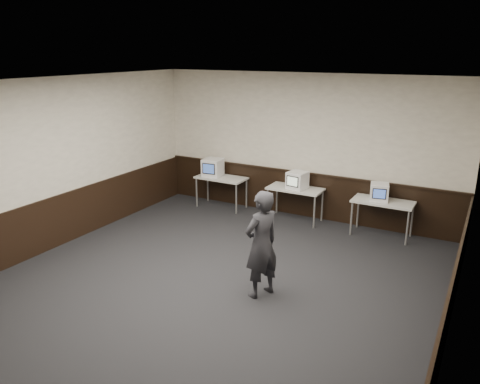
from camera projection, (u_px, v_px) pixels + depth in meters
name	position (u px, v px, depth m)	size (l,w,h in m)	color
floor	(207.00, 289.00, 7.47)	(8.00, 8.00, 0.00)	black
ceiling	(203.00, 84.00, 6.53)	(8.00, 8.00, 0.00)	white
back_wall	(304.00, 147.00, 10.35)	(7.00, 7.00, 0.00)	beige
left_wall	(46.00, 166.00, 8.62)	(8.00, 8.00, 0.00)	beige
right_wall	(461.00, 236.00, 5.39)	(8.00, 8.00, 0.00)	beige
wainscot_back	(301.00, 194.00, 10.66)	(6.98, 0.04, 1.00)	black
wainscot_left	(53.00, 222.00, 8.93)	(0.04, 7.98, 1.00)	black
wainscot_right	(446.00, 320.00, 5.72)	(0.04, 7.98, 1.00)	black
wainscot_rail	(302.00, 172.00, 10.49)	(6.98, 0.06, 0.04)	black
desk_left	(221.00, 180.00, 11.16)	(1.20, 0.60, 0.75)	beige
desk_center	(295.00, 191.00, 10.29)	(1.20, 0.60, 0.75)	beige
desk_right	(383.00, 204.00, 9.41)	(1.20, 0.60, 0.75)	beige
emac_left	(213.00, 168.00, 11.16)	(0.48, 0.50, 0.43)	white
emac_center	(297.00, 180.00, 10.15)	(0.44, 0.46, 0.38)	white
emac_right	(379.00, 192.00, 9.36)	(0.43, 0.44, 0.35)	white
person	(261.00, 244.00, 7.06)	(0.62, 0.41, 1.69)	#242429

